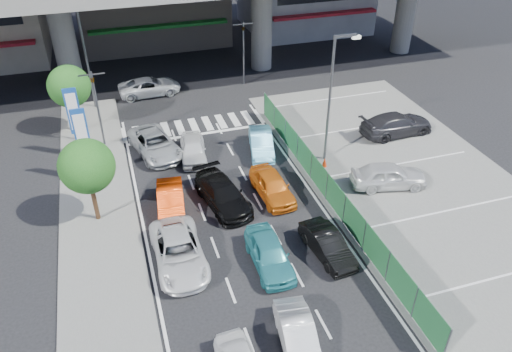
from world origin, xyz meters
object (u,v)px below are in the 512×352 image
object	(u,v)px
tree_near	(87,166)
taxi_orange_right	(272,186)
street_lamp_right	(333,89)
signboard_far	(74,113)
sedan_black_mid	(223,194)
traffic_cone	(324,162)
taxi_orange_left	(171,201)
wagon_silver_front_left	(155,144)
hatch_white_back_mid	(298,336)
street_lamp_left	(87,46)
sedan_white_front_mid	(193,149)
hatch_black_mid_right	(327,245)
kei_truck_front_right	(261,143)
taxi_teal_mid	(269,254)
crossing_wagon_silver	(150,87)
parked_sedan_white	(389,175)
sedan_white_mid_left	(179,252)
traffic_light_right	(243,37)
signboard_near	(82,135)
parked_sedan_dgrey	(397,124)
traffic_light_left	(94,91)
tree_far	(69,86)

from	to	relation	value
tree_near	taxi_orange_right	size ratio (longest dim) A/B	1.19
street_lamp_right	signboard_far	world-z (taller)	street_lamp_right
sedan_black_mid	traffic_cone	size ratio (longest dim) A/B	7.67
signboard_far	tree_near	bearing A→B (deg)	-85.10
taxi_orange_left	wagon_silver_front_left	bearing A→B (deg)	96.44
signboard_far	hatch_white_back_mid	distance (m)	19.48
taxi_orange_right	hatch_white_back_mid	bearing A→B (deg)	-106.85
street_lamp_left	sedan_black_mid	size ratio (longest dim) A/B	1.68
hatch_white_back_mid	wagon_silver_front_left	bearing A→B (deg)	108.31
sedan_black_mid	sedan_white_front_mid	bearing A→B (deg)	85.65
hatch_black_mid_right	traffic_cone	bearing A→B (deg)	60.60
kei_truck_front_right	taxi_teal_mid	bearing A→B (deg)	-93.20
wagon_silver_front_left	kei_truck_front_right	xyz separation A→B (m)	(6.56, -1.88, -0.03)
hatch_white_back_mid	taxi_teal_mid	size ratio (longest dim) A/B	0.91
street_lamp_right	taxi_teal_mid	size ratio (longest dim) A/B	1.98
street_lamp_left	hatch_white_back_mid	size ratio (longest dim) A/B	2.16
crossing_wagon_silver	parked_sedan_white	bearing A→B (deg)	-149.13
kei_truck_front_right	signboard_far	bearing A→B (deg)	177.99
sedan_white_mid_left	traffic_cone	size ratio (longest dim) A/B	8.01
traffic_light_right	signboard_near	size ratio (longest dim) A/B	1.11
kei_truck_front_right	parked_sedan_dgrey	xyz separation A→B (m)	(9.52, -0.58, 0.15)
traffic_cone	traffic_light_left	bearing A→B (deg)	151.89
taxi_teal_mid	hatch_black_mid_right	world-z (taller)	taxi_teal_mid
parked_sedan_dgrey	traffic_light_left	bearing A→B (deg)	73.80
tree_near	tree_far	xyz separation A→B (m)	(-0.80, 10.50, 0.00)
tree_far	crossing_wagon_silver	world-z (taller)	tree_far
tree_near	parked_sedan_dgrey	distance (m)	20.44
taxi_orange_right	signboard_far	bearing A→B (deg)	139.26
tree_far	sedan_white_mid_left	distance (m)	15.89
taxi_orange_right	parked_sedan_dgrey	xyz separation A→B (m)	(10.43, 4.24, 0.12)
taxi_teal_mid	tree_far	bearing A→B (deg)	117.60
tree_near	crossing_wagon_silver	bearing A→B (deg)	72.59
traffic_light_right	taxi_orange_right	world-z (taller)	traffic_light_right
parked_sedan_white	parked_sedan_dgrey	distance (m)	6.58
street_lamp_left	tree_far	xyz separation A→B (m)	(-1.47, -3.50, -1.38)
hatch_black_mid_right	sedan_black_mid	xyz separation A→B (m)	(-3.81, 5.48, 0.08)
hatch_white_back_mid	taxi_teal_mid	bearing A→B (deg)	92.10
signboard_near	taxi_orange_right	distance (m)	11.09
wagon_silver_front_left	tree_near	bearing A→B (deg)	-135.91
kei_truck_front_right	parked_sedan_dgrey	world-z (taller)	parked_sedan_dgrey
hatch_white_back_mid	traffic_light_left	bearing A→B (deg)	116.02
parked_sedan_white	signboard_far	bearing A→B (deg)	74.87
street_lamp_left	tree_near	distance (m)	14.08
sedan_white_front_mid	sedan_black_mid	bearing A→B (deg)	-76.08
traffic_light_right	signboard_far	world-z (taller)	traffic_light_right
tree_far	crossing_wagon_silver	xyz separation A→B (m)	(5.57, 4.72, -2.71)
hatch_white_back_mid	taxi_orange_right	size ratio (longest dim) A/B	0.91
sedan_white_mid_left	sedan_black_mid	xyz separation A→B (m)	(3.13, 3.90, 0.00)
hatch_black_mid_right	signboard_near	bearing A→B (deg)	130.36
tree_far	sedan_black_mid	xyz separation A→B (m)	(7.48, -11.15, -2.70)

